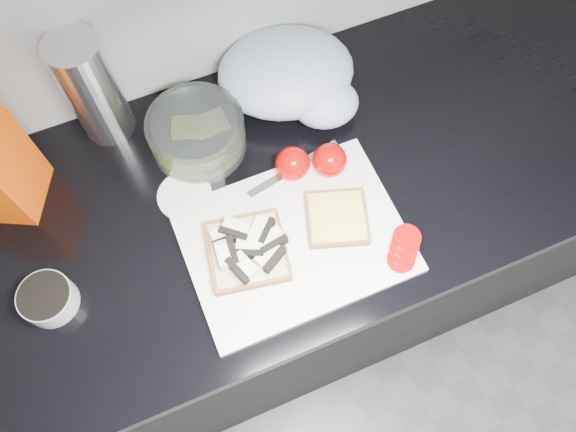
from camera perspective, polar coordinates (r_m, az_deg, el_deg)
The scene contains 13 objects.
base_cabinet at distance 1.52m, azimuth -4.07°, elevation -6.11°, with size 3.50×0.60×0.86m, color black.
countertop at distance 1.10m, azimuth -5.59°, elevation 1.21°, with size 3.50×0.64×0.04m, color black.
cutting_board at distance 1.04m, azimuth 0.64°, elevation -2.38°, with size 0.40×0.30×0.01m, color white.
bread_left at distance 1.01m, azimuth -4.16°, elevation -3.39°, with size 0.17×0.17×0.05m.
bread_right at distance 1.05m, azimuth 5.00°, elevation -0.20°, with size 0.15×0.15×0.02m.
tomato_slices at distance 1.04m, azimuth 11.69°, elevation -3.25°, with size 0.09×0.10×0.02m.
knife at distance 1.10m, azimuth 1.67°, elevation 5.50°, with size 0.20×0.05×0.01m.
seed_tub at distance 1.07m, azimuth -23.23°, elevation -7.71°, with size 0.09×0.09×0.05m.
tub_lid at distance 1.10m, azimuth -10.45°, elevation 2.04°, with size 0.11×0.11×0.01m, color white.
glass_bowl at distance 1.12m, azimuth -9.23°, elevation 8.27°, with size 0.19×0.19×0.08m.
steel_canister at distance 1.13m, azimuth -19.27°, elevation 12.08°, with size 0.10×0.10×0.24m, color silver.
grocery_bag at distance 1.16m, azimuth 0.36°, elevation 14.00°, with size 0.32×0.30×0.12m.
whole_tomatoes at distance 1.08m, azimuth 2.37°, elevation 5.51°, with size 0.14×0.09×0.07m.
Camera 1 is at (-0.08, 0.72, 1.87)m, focal length 35.00 mm.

